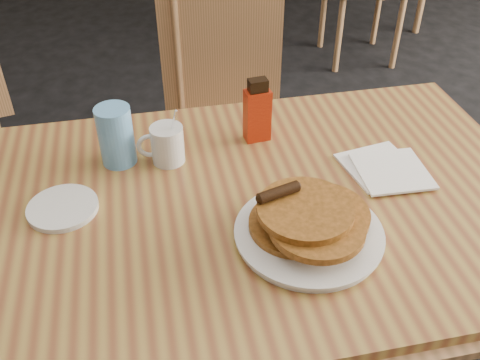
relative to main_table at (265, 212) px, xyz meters
name	(u,v)px	position (x,y,z in m)	size (l,w,h in m)	color
main_table	(265,212)	(0.00, 0.00, 0.00)	(1.32, 0.94, 0.75)	olive
chair_main_far	(225,105)	(-0.01, 0.74, -0.16)	(0.47, 0.47, 0.92)	tan
pancake_plate	(309,226)	(0.06, -0.13, 0.07)	(0.29, 0.29, 0.10)	silver
coffee_mug	(166,144)	(-0.20, 0.16, 0.09)	(0.11, 0.08, 0.14)	silver
syrup_bottle	(257,112)	(0.02, 0.23, 0.12)	(0.07, 0.05, 0.16)	maroon
napkin_stack	(385,169)	(0.29, 0.06, 0.05)	(0.19, 0.20, 0.01)	white
blue_tumbler	(116,136)	(-0.32, 0.18, 0.11)	(0.08, 0.08, 0.14)	#60A3E1
side_saucer	(63,208)	(-0.43, 0.02, 0.05)	(0.15, 0.15, 0.01)	silver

